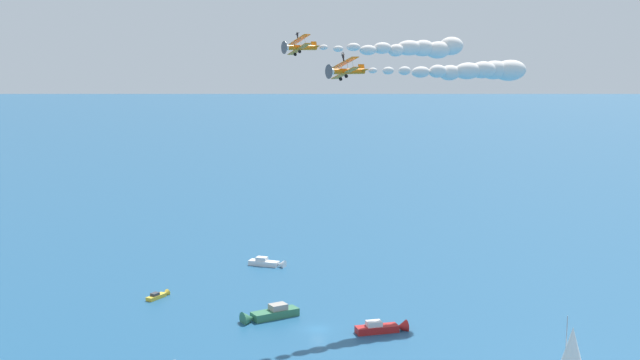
{
  "coord_description": "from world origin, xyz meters",
  "views": [
    {
      "loc": [
        -120.22,
        -68.36,
        48.44
      ],
      "look_at": [
        0.38,
        -0.23,
        26.88
      ],
      "focal_mm": 45.42,
      "sensor_mm": 36.0,
      "label": 1
    }
  ],
  "objects_px": {
    "motorboat_trailing": "(268,314)",
    "wingwalker_wingman": "(297,35)",
    "motorboat_outer_ring_a": "(159,295)",
    "biplane_wingman": "(299,47)",
    "motorboat_far_stbd": "(384,328)",
    "motorboat_ahead": "(269,263)",
    "biplane_lead": "(345,70)",
    "sailboat_far_port": "(571,360)",
    "wingwalker_lead": "(343,57)"
  },
  "relations": [
    {
      "from": "motorboat_far_stbd",
      "to": "biplane_lead",
      "type": "relative_size",
      "value": 1.19
    },
    {
      "from": "motorboat_far_stbd",
      "to": "motorboat_trailing",
      "type": "relative_size",
      "value": 0.76
    },
    {
      "from": "biplane_wingman",
      "to": "wingwalker_wingman",
      "type": "xyz_separation_m",
      "value": [
        0.3,
        0.51,
        2.07
      ]
    },
    {
      "from": "wingwalker_lead",
      "to": "biplane_wingman",
      "type": "relative_size",
      "value": 0.25
    },
    {
      "from": "motorboat_far_stbd",
      "to": "motorboat_outer_ring_a",
      "type": "bearing_deg",
      "value": 94.64
    },
    {
      "from": "motorboat_trailing",
      "to": "wingwalker_wingman",
      "type": "relative_size",
      "value": 7.32
    },
    {
      "from": "motorboat_trailing",
      "to": "motorboat_outer_ring_a",
      "type": "bearing_deg",
      "value": 89.19
    },
    {
      "from": "motorboat_ahead",
      "to": "motorboat_outer_ring_a",
      "type": "height_order",
      "value": "motorboat_ahead"
    },
    {
      "from": "sailboat_far_port",
      "to": "motorboat_ahead",
      "type": "bearing_deg",
      "value": 63.03
    },
    {
      "from": "sailboat_far_port",
      "to": "wingwalker_wingman",
      "type": "distance_m",
      "value": 72.18
    },
    {
      "from": "motorboat_outer_ring_a",
      "to": "biplane_lead",
      "type": "relative_size",
      "value": 0.81
    },
    {
      "from": "motorboat_outer_ring_a",
      "to": "wingwalker_lead",
      "type": "height_order",
      "value": "wingwalker_lead"
    },
    {
      "from": "sailboat_far_port",
      "to": "wingwalker_lead",
      "type": "bearing_deg",
      "value": 86.92
    },
    {
      "from": "motorboat_outer_ring_a",
      "to": "biplane_lead",
      "type": "distance_m",
      "value": 64.34
    },
    {
      "from": "motorboat_trailing",
      "to": "wingwalker_lead",
      "type": "relative_size",
      "value": 6.23
    },
    {
      "from": "motorboat_ahead",
      "to": "motorboat_outer_ring_a",
      "type": "bearing_deg",
      "value": 169.61
    },
    {
      "from": "sailboat_far_port",
      "to": "biplane_wingman",
      "type": "relative_size",
      "value": 1.64
    },
    {
      "from": "biplane_wingman",
      "to": "sailboat_far_port",
      "type": "bearing_deg",
      "value": -104.0
    },
    {
      "from": "biplane_lead",
      "to": "motorboat_ahead",
      "type": "bearing_deg",
      "value": 46.48
    },
    {
      "from": "biplane_lead",
      "to": "wingwalker_wingman",
      "type": "height_order",
      "value": "wingwalker_wingman"
    },
    {
      "from": "motorboat_ahead",
      "to": "sailboat_far_port",
      "type": "bearing_deg",
      "value": -116.97
    },
    {
      "from": "motorboat_trailing",
      "to": "wingwalker_wingman",
      "type": "xyz_separation_m",
      "value": [
        6.32,
        -2.91,
        50.98
      ]
    },
    {
      "from": "wingwalker_lead",
      "to": "motorboat_ahead",
      "type": "bearing_deg",
      "value": 46.33
    },
    {
      "from": "motorboat_far_stbd",
      "to": "wingwalker_wingman",
      "type": "xyz_separation_m",
      "value": [
        2.05,
        18.81,
        51.11
      ]
    },
    {
      "from": "sailboat_far_port",
      "to": "biplane_lead",
      "type": "relative_size",
      "value": 1.64
    },
    {
      "from": "wingwalker_lead",
      "to": "wingwalker_wingman",
      "type": "distance_m",
      "value": 19.58
    },
    {
      "from": "motorboat_outer_ring_a",
      "to": "biplane_wingman",
      "type": "distance_m",
      "value": 57.89
    },
    {
      "from": "motorboat_ahead",
      "to": "wingwalker_lead",
      "type": "bearing_deg",
      "value": -133.67
    },
    {
      "from": "motorboat_trailing",
      "to": "motorboat_outer_ring_a",
      "type": "relative_size",
      "value": 1.93
    },
    {
      "from": "motorboat_trailing",
      "to": "motorboat_ahead",
      "type": "height_order",
      "value": "motorboat_trailing"
    },
    {
      "from": "motorboat_ahead",
      "to": "wingwalker_wingman",
      "type": "bearing_deg",
      "value": -137.55
    },
    {
      "from": "wingwalker_wingman",
      "to": "biplane_wingman",
      "type": "bearing_deg",
      "value": -120.08
    },
    {
      "from": "sailboat_far_port",
      "to": "biplane_lead",
      "type": "bearing_deg",
      "value": 87.34
    },
    {
      "from": "motorboat_ahead",
      "to": "wingwalker_lead",
      "type": "relative_size",
      "value": 5.07
    },
    {
      "from": "wingwalker_wingman",
      "to": "wingwalker_lead",
      "type": "bearing_deg",
      "value": -126.64
    },
    {
      "from": "motorboat_far_stbd",
      "to": "motorboat_ahead",
      "type": "height_order",
      "value": "motorboat_far_stbd"
    },
    {
      "from": "motorboat_trailing",
      "to": "wingwalker_wingman",
      "type": "distance_m",
      "value": 51.45
    },
    {
      "from": "sailboat_far_port",
      "to": "wingwalker_lead",
      "type": "xyz_separation_m",
      "value": [
        2.05,
        38.07,
        42.71
      ]
    },
    {
      "from": "sailboat_far_port",
      "to": "motorboat_trailing",
      "type": "relative_size",
      "value": 1.04
    },
    {
      "from": "motorboat_outer_ring_a",
      "to": "motorboat_ahead",
      "type": "bearing_deg",
      "value": -10.39
    },
    {
      "from": "motorboat_trailing",
      "to": "motorboat_outer_ring_a",
      "type": "distance_m",
      "value": 26.34
    },
    {
      "from": "motorboat_far_stbd",
      "to": "biplane_wingman",
      "type": "height_order",
      "value": "biplane_wingman"
    },
    {
      "from": "biplane_wingman",
      "to": "motorboat_outer_ring_a",
      "type": "bearing_deg",
      "value": 100.75
    },
    {
      "from": "motorboat_outer_ring_a",
      "to": "biplane_wingman",
      "type": "height_order",
      "value": "biplane_wingman"
    },
    {
      "from": "motorboat_far_stbd",
      "to": "biplane_lead",
      "type": "bearing_deg",
      "value": 163.48
    },
    {
      "from": "sailboat_far_port",
      "to": "motorboat_outer_ring_a",
      "type": "bearing_deg",
      "value": 84.78
    },
    {
      "from": "motorboat_far_stbd",
      "to": "motorboat_ahead",
      "type": "relative_size",
      "value": 0.93
    },
    {
      "from": "sailboat_far_port",
      "to": "wingwalker_wingman",
      "type": "height_order",
      "value": "wingwalker_wingman"
    },
    {
      "from": "motorboat_ahead",
      "to": "wingwalker_lead",
      "type": "xyz_separation_m",
      "value": [
        -37.1,
        -38.86,
        47.31
      ]
    },
    {
      "from": "motorboat_trailing",
      "to": "motorboat_outer_ring_a",
      "type": "height_order",
      "value": "motorboat_trailing"
    }
  ]
}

